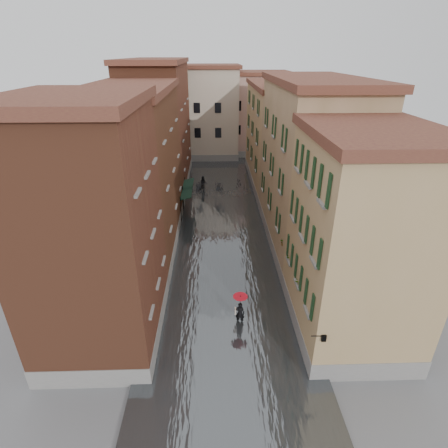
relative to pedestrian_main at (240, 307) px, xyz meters
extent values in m
plane|color=slate|center=(-0.75, 1.61, -1.24)|extent=(120.00, 120.00, 0.00)
cube|color=#424649|center=(-0.75, 14.61, -1.14)|extent=(10.00, 60.00, 0.20)
cube|color=brown|center=(-7.75, -0.39, 5.26)|extent=(6.00, 8.00, 13.00)
cube|color=#562E1B|center=(-7.75, 10.61, 5.01)|extent=(6.00, 14.00, 12.50)
cube|color=brown|center=(-7.75, 25.61, 5.76)|extent=(6.00, 16.00, 14.00)
cube|color=#A68555|center=(6.25, -0.39, 4.51)|extent=(6.00, 8.00, 11.50)
cube|color=tan|center=(6.25, 10.61, 5.26)|extent=(6.00, 14.00, 13.00)
cube|color=#A68555|center=(6.25, 25.61, 4.51)|extent=(6.00, 16.00, 11.50)
cube|color=#BCAE95|center=(-3.75, 39.61, 5.26)|extent=(12.00, 9.00, 13.00)
cube|color=tan|center=(5.25, 41.61, 4.76)|extent=(10.00, 9.00, 12.00)
cube|color=black|center=(-4.20, 15.76, 1.31)|extent=(1.09, 2.95, 0.31)
cylinder|color=black|center=(-4.70, 14.28, 0.16)|extent=(0.06, 0.06, 2.80)
cylinder|color=black|center=(-4.70, 17.23, 0.16)|extent=(0.06, 0.06, 2.80)
cube|color=black|center=(-4.20, 18.44, 1.31)|extent=(1.09, 3.24, 0.31)
cylinder|color=black|center=(-4.70, 16.82, 0.16)|extent=(0.06, 0.06, 2.80)
cylinder|color=black|center=(-4.70, 20.06, 0.16)|extent=(0.06, 0.06, 2.80)
cylinder|color=black|center=(3.30, -4.39, 1.86)|extent=(0.60, 0.05, 0.05)
cube|color=black|center=(3.60, -4.39, 1.76)|extent=(0.22, 0.22, 0.35)
cube|color=beige|center=(3.60, -4.39, 1.76)|extent=(0.14, 0.14, 0.24)
cube|color=brown|center=(3.37, -0.33, 1.91)|extent=(0.22, 0.85, 0.18)
imported|color=#265926|center=(3.37, -0.33, 2.33)|extent=(0.59, 0.51, 0.66)
cube|color=brown|center=(3.37, 2.25, 1.91)|extent=(0.22, 0.85, 0.18)
imported|color=#265926|center=(3.37, 2.25, 2.33)|extent=(0.59, 0.51, 0.66)
cube|color=brown|center=(3.37, 4.48, 1.91)|extent=(0.22, 0.85, 0.18)
imported|color=#265926|center=(3.37, 4.48, 2.33)|extent=(0.59, 0.51, 0.66)
imported|color=black|center=(0.00, 0.00, -0.45)|extent=(0.64, 0.49, 1.57)
cube|color=beige|center=(-0.28, 0.05, -0.29)|extent=(0.08, 0.30, 0.38)
cylinder|color=black|center=(0.00, 0.00, 0.11)|extent=(0.02, 0.02, 1.00)
cone|color=red|center=(0.00, 0.00, 0.68)|extent=(0.90, 0.90, 0.28)
imported|color=black|center=(-2.73, 23.05, -0.32)|extent=(1.02, 0.87, 1.84)
camera|label=1|loc=(-1.48, -16.64, 13.85)|focal=28.00mm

